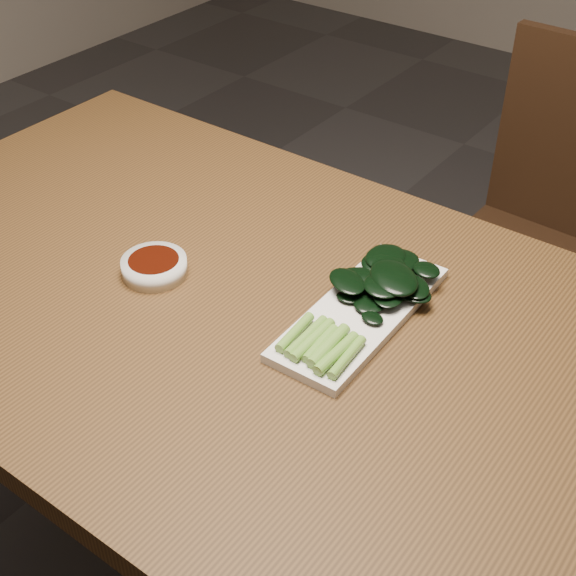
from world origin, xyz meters
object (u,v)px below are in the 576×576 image
Objects in this scene: table at (249,340)px; sauce_bowl at (154,266)px; chair_far at (550,238)px; serving_plate at (360,313)px; gai_lan at (378,287)px.

table is 14.35× the size of sauce_bowl.
chair_far reaches higher than serving_plate.
chair_far is at bearing 87.87° from gai_lan.
serving_plate is at bearing -90.94° from gai_lan.
table is 0.21m from gai_lan.
table is at bearing -154.77° from serving_plate.
table is 0.18m from serving_plate.
chair_far reaches higher than gai_lan.
table is at bearing 10.73° from sauce_bowl.
chair_far is 0.95m from sauce_bowl.
sauce_bowl is at bearing -161.91° from serving_plate.
chair_far is 0.80m from serving_plate.
gai_lan is at bearing 89.06° from serving_plate.
sauce_bowl is at bearing -109.10° from chair_far.
gai_lan is at bearing -90.12° from chair_far.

